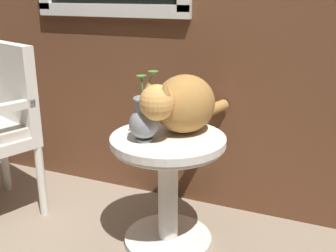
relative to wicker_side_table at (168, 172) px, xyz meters
name	(u,v)px	position (x,y,z in m)	size (l,w,h in m)	color
wicker_side_table	(168,172)	(0.00, 0.00, 0.00)	(0.53, 0.53, 0.55)	silver
cat	(182,104)	(0.04, 0.08, 0.32)	(0.34, 0.61, 0.28)	#AD7A3D
pewter_vase_with_ivy	(144,120)	(-0.07, -0.09, 0.27)	(0.13, 0.13, 0.31)	gray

